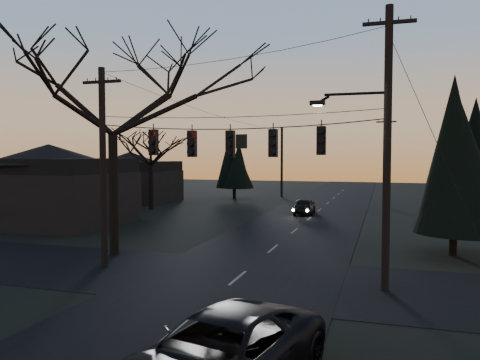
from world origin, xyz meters
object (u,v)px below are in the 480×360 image
(bare_tree_left, at_px, (112,86))
(evergreen_right, at_px, (455,163))
(suv_near, at_px, (220,357))
(utility_pole_right, at_px, (385,290))
(utility_pole_far_r, at_px, (385,207))
(utility_pole_left, at_px, (105,268))
(utility_pole_far_l, at_px, (282,197))
(sedan_oncoming_a, at_px, (304,206))

(bare_tree_left, distance_m, evergreen_right, 16.73)
(bare_tree_left, xyz_separation_m, evergreen_right, (15.60, 4.76, -3.68))
(bare_tree_left, bearing_deg, suv_near, -49.53)
(utility_pole_right, distance_m, utility_pole_far_r, 28.00)
(utility_pole_left, distance_m, utility_pole_far_l, 36.00)
(utility_pole_left, xyz_separation_m, suv_near, (8.35, -8.61, 0.79))
(utility_pole_left, relative_size, utility_pole_far_r, 1.00)
(utility_pole_right, relative_size, utility_pole_far_r, 1.18)
(utility_pole_far_r, distance_m, utility_pole_far_l, 14.01)
(utility_pole_far_l, relative_size, suv_near, 1.41)
(utility_pole_right, xyz_separation_m, utility_pole_far_r, (0.00, 28.00, 0.00))
(evergreen_right, distance_m, suv_near, 17.30)
(utility_pole_far_r, bearing_deg, evergreen_right, -81.51)
(utility_pole_far_r, bearing_deg, sedan_oncoming_a, -130.57)
(utility_pole_left, height_order, utility_pole_far_l, utility_pole_left)
(bare_tree_left, relative_size, evergreen_right, 1.51)
(utility_pole_far_l, distance_m, bare_tree_left, 34.65)
(utility_pole_far_r, distance_m, suv_near, 36.76)
(utility_pole_right, relative_size, bare_tree_left, 0.86)
(utility_pole_left, bearing_deg, utility_pole_right, 0.00)
(utility_pole_left, relative_size, sedan_oncoming_a, 2.15)
(utility_pole_far_r, relative_size, bare_tree_left, 0.73)
(evergreen_right, height_order, suv_near, evergreen_right)
(utility_pole_left, relative_size, utility_pole_far_l, 1.06)
(utility_pole_left, distance_m, evergreen_right, 16.84)
(utility_pole_far_l, bearing_deg, sedan_oncoming_a, -71.30)
(utility_pole_right, relative_size, sedan_oncoming_a, 2.53)
(evergreen_right, relative_size, suv_near, 1.35)
(utility_pole_left, relative_size, evergreen_right, 1.11)
(utility_pole_right, xyz_separation_m, bare_tree_left, (-12.48, 2.33, 8.12))
(utility_pole_far_l, relative_size, sedan_oncoming_a, 2.02)
(utility_pole_left, distance_m, utility_pole_far_r, 30.27)
(suv_near, xyz_separation_m, sedan_oncoming_a, (-3.15, 29.25, -0.12))
(bare_tree_left, bearing_deg, utility_pole_left, -67.12)
(utility_pole_right, height_order, evergreen_right, evergreen_right)
(sedan_oncoming_a, bearing_deg, utility_pole_far_r, -133.87)
(utility_pole_left, xyz_separation_m, evergreen_right, (14.62, 7.09, 4.43))
(suv_near, bearing_deg, evergreen_right, 81.34)
(utility_pole_right, distance_m, sedan_oncoming_a, 21.59)
(bare_tree_left, xyz_separation_m, sedan_oncoming_a, (6.18, 18.32, -7.44))
(evergreen_right, relative_size, sedan_oncoming_a, 1.94)
(evergreen_right, bearing_deg, utility_pole_left, -154.13)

